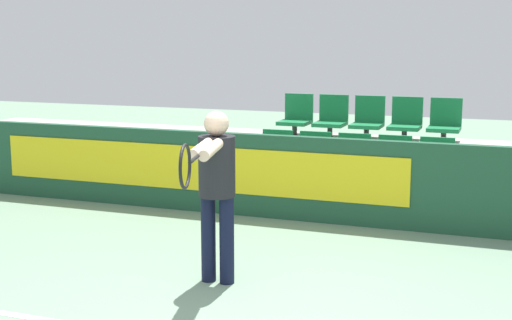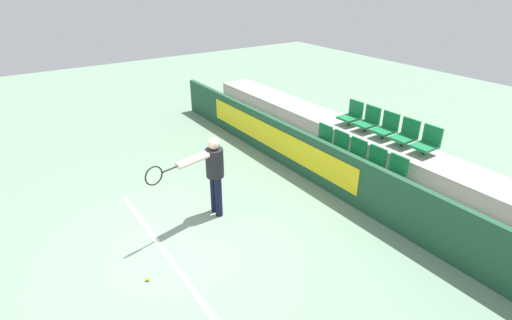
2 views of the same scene
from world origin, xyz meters
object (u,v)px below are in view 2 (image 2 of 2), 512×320
object	(u,v)px
stadium_chair_0	(321,139)
tennis_player	(212,169)
stadium_chair_3	(373,163)
stadium_chair_6	(368,121)
tennis_ball	(148,279)
stadium_chair_2	(354,154)
stadium_chair_5	(352,114)
stadium_chair_1	(337,146)
stadium_chair_9	(427,142)
stadium_chair_4	(393,172)
stadium_chair_7	(386,127)
stadium_chair_8	(406,134)

from	to	relation	value
stadium_chair_0	tennis_player	distance (m)	3.15
stadium_chair_3	stadium_chair_6	distance (m)	1.45
tennis_ball	stadium_chair_6	bearing A→B (deg)	99.92
stadium_chair_2	stadium_chair_5	world-z (taller)	stadium_chair_5
stadium_chair_6	stadium_chair_5	bearing A→B (deg)	180.00
stadium_chair_1	stadium_chair_9	xyz separation A→B (m)	(1.52, 0.95, 0.40)
stadium_chair_6	stadium_chair_4	bearing A→B (deg)	-31.85
stadium_chair_5	tennis_player	distance (m)	4.08
stadium_chair_0	stadium_chair_2	size ratio (longest dim) A/B	1.00
stadium_chair_7	stadium_chair_9	xyz separation A→B (m)	(1.02, 0.00, 0.00)
stadium_chair_4	stadium_chair_5	xyz separation A→B (m)	(-2.03, 0.95, 0.40)
stadium_chair_6	stadium_chair_9	bearing A→B (deg)	0.00
stadium_chair_9	stadium_chair_7	bearing A→B (deg)	180.00
stadium_chair_3	stadium_chair_7	xyz separation A→B (m)	(-0.51, 0.95, 0.40)
stadium_chair_1	stadium_chair_2	size ratio (longest dim) A/B	1.00
stadium_chair_9	stadium_chair_5	bearing A→B (deg)	180.00
stadium_chair_1	tennis_ball	size ratio (longest dim) A/B	8.52
stadium_chair_2	tennis_player	bearing A→B (deg)	-99.35
stadium_chair_1	tennis_ball	xyz separation A→B (m)	(1.00, -4.75, -0.61)
stadium_chair_0	stadium_chair_1	xyz separation A→B (m)	(0.51, 0.00, 0.00)
stadium_chair_7	tennis_ball	bearing A→B (deg)	-85.10
stadium_chair_6	stadium_chair_8	xyz separation A→B (m)	(1.02, 0.00, 0.00)
stadium_chair_5	stadium_chair_7	world-z (taller)	same
stadium_chair_5	tennis_ball	distance (m)	5.98
stadium_chair_1	stadium_chair_5	world-z (taller)	stadium_chair_5
stadium_chair_2	stadium_chair_7	size ratio (longest dim) A/B	1.00
stadium_chair_6	stadium_chair_7	distance (m)	0.51
stadium_chair_3	stadium_chair_8	bearing A→B (deg)	90.00
stadium_chair_5	stadium_chair_8	xyz separation A→B (m)	(1.52, 0.00, 0.00)
stadium_chair_7	stadium_chair_2	bearing A→B (deg)	-90.00
stadium_chair_0	stadium_chair_7	distance (m)	1.45
stadium_chair_7	stadium_chair_0	bearing A→B (deg)	-137.01
tennis_ball	stadium_chair_2	bearing A→B (deg)	95.87
stadium_chair_5	stadium_chair_6	world-z (taller)	same
stadium_chair_9	tennis_ball	size ratio (longest dim) A/B	8.52
stadium_chair_1	tennis_player	bearing A→B (deg)	-90.03
stadium_chair_1	stadium_chair_8	world-z (taller)	stadium_chair_8
stadium_chair_6	tennis_ball	world-z (taller)	stadium_chair_6
stadium_chair_3	stadium_chair_1	bearing A→B (deg)	180.00
stadium_chair_3	stadium_chair_6	bearing A→B (deg)	137.01
stadium_chair_9	tennis_player	world-z (taller)	tennis_player
stadium_chair_2	stadium_chair_4	world-z (taller)	same
stadium_chair_6	tennis_player	distance (m)	4.04
stadium_chair_2	tennis_player	distance (m)	3.15
stadium_chair_3	stadium_chair_9	distance (m)	1.15
stadium_chair_3	tennis_ball	bearing A→B (deg)	-90.24
stadium_chair_5	stadium_chair_9	world-z (taller)	same
stadium_chair_3	stadium_chair_4	bearing A→B (deg)	0.00
stadium_chair_8	stadium_chair_0	bearing A→B (deg)	-148.15
stadium_chair_7	stadium_chair_3	bearing A→B (deg)	-61.79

